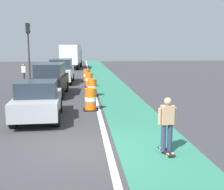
{
  "coord_description": "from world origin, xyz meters",
  "views": [
    {
      "loc": [
        0.14,
        -8.63,
        3.17
      ],
      "look_at": [
        1.37,
        3.38,
        1.1
      ],
      "focal_mm": 46.57,
      "sensor_mm": 36.0,
      "label": 1
    }
  ],
  "objects_px": {
    "traffic_light_corner": "(28,42)",
    "traffic_barrel_back": "(89,80)",
    "pedestrian_crossing": "(24,73)",
    "delivery_truck_down_block": "(71,55)",
    "traffic_barrel_mid": "(92,88)",
    "parked_sedan_nearest": "(38,101)",
    "traffic_barrel_front": "(91,100)",
    "skateboarder_on_lane": "(167,124)",
    "parked_suv_third": "(61,71)",
    "traffic_barrel_far": "(87,75)",
    "parked_suv_second": "(51,79)"
  },
  "relations": [
    {
      "from": "traffic_light_corner",
      "to": "traffic_barrel_back",
      "type": "bearing_deg",
      "value": -40.73
    },
    {
      "from": "traffic_light_corner",
      "to": "pedestrian_crossing",
      "type": "distance_m",
      "value": 2.97
    },
    {
      "from": "delivery_truck_down_block",
      "to": "traffic_light_corner",
      "type": "distance_m",
      "value": 14.16
    },
    {
      "from": "traffic_barrel_mid",
      "to": "delivery_truck_down_block",
      "type": "xyz_separation_m",
      "value": [
        -2.04,
        22.49,
        1.31
      ]
    },
    {
      "from": "parked_sedan_nearest",
      "to": "traffic_barrel_front",
      "type": "distance_m",
      "value": 2.83
    },
    {
      "from": "skateboarder_on_lane",
      "to": "parked_suv_third",
      "type": "xyz_separation_m",
      "value": [
        -4.21,
        16.83,
        0.12
      ]
    },
    {
      "from": "traffic_barrel_front",
      "to": "traffic_barrel_mid",
      "type": "xyz_separation_m",
      "value": [
        0.21,
        3.93,
        0.0
      ]
    },
    {
      "from": "delivery_truck_down_block",
      "to": "traffic_barrel_front",
      "type": "bearing_deg",
      "value": -86.04
    },
    {
      "from": "traffic_barrel_front",
      "to": "delivery_truck_down_block",
      "type": "bearing_deg",
      "value": 93.96
    },
    {
      "from": "traffic_barrel_front",
      "to": "delivery_truck_down_block",
      "type": "distance_m",
      "value": 26.52
    },
    {
      "from": "parked_sedan_nearest",
      "to": "traffic_barrel_far",
      "type": "xyz_separation_m",
      "value": [
        2.28,
        13.22,
        -0.3
      ]
    },
    {
      "from": "parked_suv_third",
      "to": "parked_sedan_nearest",
      "type": "bearing_deg",
      "value": -90.71
    },
    {
      "from": "skateboarder_on_lane",
      "to": "delivery_truck_down_block",
      "type": "relative_size",
      "value": 0.22
    },
    {
      "from": "delivery_truck_down_block",
      "to": "traffic_barrel_mid",
      "type": "bearing_deg",
      "value": -84.82
    },
    {
      "from": "parked_suv_third",
      "to": "traffic_barrel_back",
      "type": "bearing_deg",
      "value": -47.75
    },
    {
      "from": "traffic_barrel_back",
      "to": "traffic_barrel_mid",
      "type": "bearing_deg",
      "value": -88.93
    },
    {
      "from": "traffic_barrel_front",
      "to": "traffic_barrel_back",
      "type": "height_order",
      "value": "same"
    },
    {
      "from": "traffic_barrel_far",
      "to": "delivery_truck_down_block",
      "type": "xyz_separation_m",
      "value": [
        -1.81,
        14.82,
        1.31
      ]
    },
    {
      "from": "parked_sedan_nearest",
      "to": "parked_suv_third",
      "type": "distance_m",
      "value": 12.36
    },
    {
      "from": "parked_suv_third",
      "to": "pedestrian_crossing",
      "type": "xyz_separation_m",
      "value": [
        -3.25,
        0.68,
        -0.17
      ]
    },
    {
      "from": "parked_suv_third",
      "to": "skateboarder_on_lane",
      "type": "bearing_deg",
      "value": -75.97
    },
    {
      "from": "traffic_barrel_far",
      "to": "skateboarder_on_lane",
      "type": "bearing_deg",
      "value": -83.3
    },
    {
      "from": "traffic_barrel_far",
      "to": "traffic_barrel_front",
      "type": "bearing_deg",
      "value": -89.92
    },
    {
      "from": "skateboarder_on_lane",
      "to": "parked_sedan_nearest",
      "type": "xyz_separation_m",
      "value": [
        -4.36,
        4.47,
        -0.08
      ]
    },
    {
      "from": "traffic_light_corner",
      "to": "traffic_barrel_mid",
      "type": "bearing_deg",
      "value": -58.87
    },
    {
      "from": "traffic_light_corner",
      "to": "traffic_barrel_far",
      "type": "bearing_deg",
      "value": -12.68
    },
    {
      "from": "parked_sedan_nearest",
      "to": "parked_suv_second",
      "type": "height_order",
      "value": "parked_suv_second"
    },
    {
      "from": "skateboarder_on_lane",
      "to": "traffic_light_corner",
      "type": "xyz_separation_m",
      "value": [
        -7.18,
        18.84,
        2.59
      ]
    },
    {
      "from": "parked_sedan_nearest",
      "to": "traffic_barrel_front",
      "type": "xyz_separation_m",
      "value": [
        2.3,
        1.62,
        -0.3
      ]
    },
    {
      "from": "traffic_barrel_front",
      "to": "delivery_truck_down_block",
      "type": "relative_size",
      "value": 0.14
    },
    {
      "from": "parked_sedan_nearest",
      "to": "traffic_barrel_mid",
      "type": "distance_m",
      "value": 6.1
    },
    {
      "from": "traffic_barrel_far",
      "to": "parked_suv_second",
      "type": "bearing_deg",
      "value": -108.98
    },
    {
      "from": "parked_suv_second",
      "to": "parked_suv_third",
      "type": "height_order",
      "value": "same"
    },
    {
      "from": "parked_suv_third",
      "to": "traffic_barrel_far",
      "type": "relative_size",
      "value": 4.27
    },
    {
      "from": "skateboarder_on_lane",
      "to": "traffic_barrel_mid",
      "type": "bearing_deg",
      "value": 100.46
    },
    {
      "from": "parked_suv_second",
      "to": "traffic_barrel_far",
      "type": "bearing_deg",
      "value": 71.02
    },
    {
      "from": "parked_sedan_nearest",
      "to": "traffic_barrel_back",
      "type": "height_order",
      "value": "parked_sedan_nearest"
    },
    {
      "from": "traffic_barrel_front",
      "to": "traffic_light_corner",
      "type": "bearing_deg",
      "value": 111.86
    },
    {
      "from": "skateboarder_on_lane",
      "to": "pedestrian_crossing",
      "type": "relative_size",
      "value": 1.05
    },
    {
      "from": "parked_sedan_nearest",
      "to": "parked_suv_second",
      "type": "distance_m",
      "value": 6.28
    },
    {
      "from": "parked_suv_second",
      "to": "traffic_barrel_mid",
      "type": "distance_m",
      "value": 2.76
    },
    {
      "from": "traffic_barrel_far",
      "to": "traffic_light_corner",
      "type": "relative_size",
      "value": 0.21
    },
    {
      "from": "parked_suv_second",
      "to": "pedestrian_crossing",
      "type": "height_order",
      "value": "parked_suv_second"
    },
    {
      "from": "skateboarder_on_lane",
      "to": "traffic_barrel_front",
      "type": "height_order",
      "value": "skateboarder_on_lane"
    },
    {
      "from": "traffic_barrel_mid",
      "to": "traffic_barrel_back",
      "type": "height_order",
      "value": "same"
    },
    {
      "from": "traffic_barrel_front",
      "to": "traffic_barrel_mid",
      "type": "distance_m",
      "value": 3.93
    },
    {
      "from": "traffic_barrel_mid",
      "to": "traffic_barrel_back",
      "type": "distance_m",
      "value": 4.3
    },
    {
      "from": "parked_suv_second",
      "to": "traffic_light_corner",
      "type": "xyz_separation_m",
      "value": [
        -2.71,
        8.09,
        2.47
      ]
    },
    {
      "from": "parked_suv_second",
      "to": "traffic_barrel_back",
      "type": "xyz_separation_m",
      "value": [
        2.54,
        3.58,
        -0.5
      ]
    },
    {
      "from": "parked_suv_second",
      "to": "pedestrian_crossing",
      "type": "xyz_separation_m",
      "value": [
        -2.99,
        6.76,
        -0.17
      ]
    }
  ]
}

